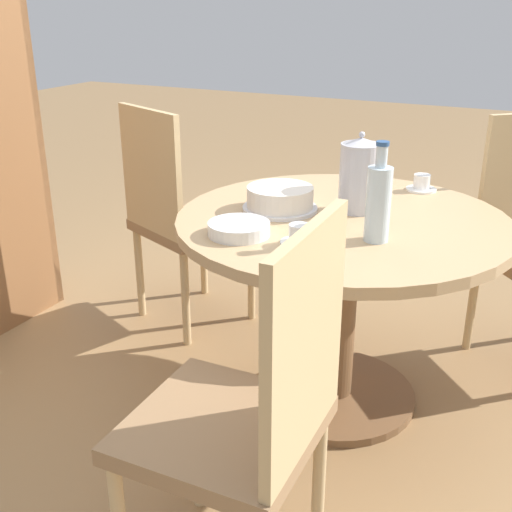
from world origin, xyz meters
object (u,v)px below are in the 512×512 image
cake_main (280,199)px  water_bottle (378,201)px  chair_b (180,214)px  cup_b (299,236)px  coffee_pot (359,175)px  cup_a (422,184)px  chair_c (249,413)px

cake_main → water_bottle: bearing=-110.3°
chair_b → cup_b: bearing=167.2°
coffee_pot → cup_a: bearing=-21.9°
chair_b → cup_a: chair_b is taller
chair_b → cup_a: 1.01m
cup_a → cup_b: same height
chair_c → cup_a: size_ratio=8.66×
chair_b → cake_main: 0.70m
coffee_pot → cake_main: bearing=114.9°
coffee_pot → water_bottle: water_bottle is taller
chair_b → coffee_pot: 0.91m
chair_c → cup_b: bearing=-169.0°
cake_main → cup_a: size_ratio=2.28×
water_bottle → cup_b: size_ratio=2.65×
chair_b → cake_main: size_ratio=3.80×
coffee_pot → cup_a: coffee_pot is taller
cake_main → chair_c: bearing=-159.7°
chair_c → coffee_pot: bearing=-177.1°
coffee_pot → cup_b: coffee_pot is taller
cake_main → cup_b: cake_main is taller
chair_c → water_bottle: bearing=173.0°
water_bottle → cup_a: size_ratio=2.65×
chair_c → cake_main: chair_c is taller
cake_main → cup_b: bearing=-145.5°
chair_c → cup_b: chair_c is taller
water_bottle → cup_b: water_bottle is taller
chair_b → chair_c: same height
water_bottle → cup_b: (-0.13, 0.19, -0.10)m
chair_c → water_bottle: 0.76m
water_bottle → cake_main: 0.41m
water_bottle → chair_c: bearing=174.3°
cake_main → cup_b: size_ratio=2.28×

